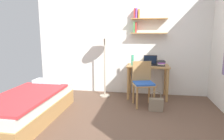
% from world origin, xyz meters
% --- Properties ---
extents(ground_plane, '(5.28, 5.28, 0.00)m').
position_xyz_m(ground_plane, '(0.00, 0.00, 0.00)').
color(ground_plane, brown).
extents(wall_back, '(4.40, 0.27, 2.60)m').
position_xyz_m(wall_back, '(0.01, 2.02, 1.31)').
color(wall_back, white).
rests_on(wall_back, ground_plane).
extents(bed, '(0.89, 1.98, 0.54)m').
position_xyz_m(bed, '(-1.45, 0.13, 0.24)').
color(bed, '#B2844C').
rests_on(bed, ground_plane).
extents(desk, '(0.95, 0.58, 0.77)m').
position_xyz_m(desk, '(0.58, 1.70, 0.61)').
color(desk, '#B2844C').
rests_on(desk, ground_plane).
extents(desk_chair, '(0.51, 0.51, 0.91)m').
position_xyz_m(desk_chair, '(0.48, 1.19, 0.51)').
color(desk_chair, '#B2844C').
rests_on(desk_chair, ground_plane).
extents(standing_lamp, '(0.42, 0.42, 1.60)m').
position_xyz_m(standing_lamp, '(-0.42, 1.62, 1.41)').
color(standing_lamp, '#B2A893').
rests_on(standing_lamp, ground_plane).
extents(laptop, '(0.32, 0.22, 0.22)m').
position_xyz_m(laptop, '(0.63, 1.77, 0.82)').
color(laptop, black).
rests_on(laptop, desk).
extents(water_bottle, '(0.06, 0.06, 0.24)m').
position_xyz_m(water_bottle, '(0.23, 1.63, 0.89)').
color(water_bottle, '#42A87F').
rests_on(water_bottle, desk).
extents(book_stack, '(0.19, 0.25, 0.12)m').
position_xyz_m(book_stack, '(0.86, 1.66, 0.83)').
color(book_stack, '#333338').
rests_on(book_stack, desk).
extents(handbag, '(0.27, 0.11, 0.40)m').
position_xyz_m(handbag, '(0.74, 0.88, 0.14)').
color(handbag, gray).
rests_on(handbag, ground_plane).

